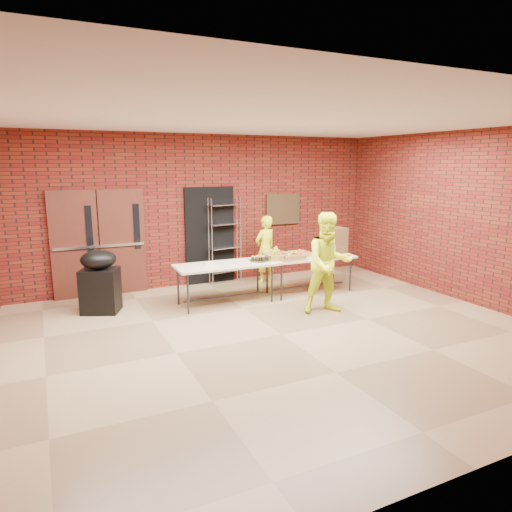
# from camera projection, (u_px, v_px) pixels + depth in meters

# --- Properties ---
(room) EXTENTS (8.08, 7.08, 3.28)m
(room) POSITION_uv_depth(u_px,v_px,m) (282.00, 232.00, 6.70)
(room) COLOR olive
(room) RESTS_ON ground
(double_doors) EXTENTS (1.78, 0.12, 2.10)m
(double_doors) POSITION_uv_depth(u_px,v_px,m) (99.00, 243.00, 8.92)
(double_doors) COLOR #4B1C15
(double_doors) RESTS_ON room
(dark_doorway) EXTENTS (1.10, 0.06, 2.10)m
(dark_doorway) POSITION_uv_depth(u_px,v_px,m) (210.00, 235.00, 9.91)
(dark_doorway) COLOR black
(dark_doorway) RESTS_ON room
(bronze_plaque) EXTENTS (0.85, 0.04, 0.70)m
(bronze_plaque) POSITION_uv_depth(u_px,v_px,m) (283.00, 209.00, 10.56)
(bronze_plaque) COLOR #3F3019
(bronze_plaque) RESTS_ON room
(wire_rack) EXTENTS (0.71, 0.34, 1.87)m
(wire_rack) POSITION_uv_depth(u_px,v_px,m) (225.00, 241.00, 9.93)
(wire_rack) COLOR #B7B8BE
(wire_rack) RESTS_ON room
(table_left) EXTENTS (1.86, 0.81, 0.76)m
(table_left) POSITION_uv_depth(u_px,v_px,m) (225.00, 267.00, 8.45)
(table_left) COLOR #C3B495
(table_left) RESTS_ON room
(table_right) EXTENTS (1.85, 0.86, 0.75)m
(table_right) POSITION_uv_depth(u_px,v_px,m) (309.00, 259.00, 9.23)
(table_right) COLOR #C3B495
(table_right) RESTS_ON room
(basket_bananas) EXTENTS (0.48, 0.37, 0.15)m
(basket_bananas) POSITION_uv_depth(u_px,v_px,m) (277.00, 256.00, 8.90)
(basket_bananas) COLOR #A98544
(basket_bananas) RESTS_ON table_right
(basket_oranges) EXTENTS (0.40, 0.31, 0.12)m
(basket_oranges) POSITION_uv_depth(u_px,v_px,m) (298.00, 254.00, 9.19)
(basket_oranges) COLOR #A98544
(basket_oranges) RESTS_ON table_right
(basket_apples) EXTENTS (0.49, 0.38, 0.15)m
(basket_apples) POSITION_uv_depth(u_px,v_px,m) (291.00, 256.00, 8.87)
(basket_apples) COLOR #A98544
(basket_apples) RESTS_ON table_right
(muffin_tray) EXTENTS (0.38, 0.38, 0.10)m
(muffin_tray) POSITION_uv_depth(u_px,v_px,m) (259.00, 259.00, 8.71)
(muffin_tray) COLOR #124419
(muffin_tray) RESTS_ON table_left
(napkin_box) EXTENTS (0.18, 0.12, 0.06)m
(napkin_box) POSITION_uv_depth(u_px,v_px,m) (209.00, 264.00, 8.34)
(napkin_box) COLOR silver
(napkin_box) RESTS_ON table_left
(coffee_dispenser) EXTENTS (0.40, 0.36, 0.53)m
(coffee_dispenser) POSITION_uv_depth(u_px,v_px,m) (335.00, 240.00, 9.53)
(coffee_dispenser) COLOR #55381D
(coffee_dispenser) RESTS_ON table_right
(cup_stack_front) EXTENTS (0.08, 0.08, 0.25)m
(cup_stack_front) POSITION_uv_depth(u_px,v_px,m) (327.00, 250.00, 9.19)
(cup_stack_front) COLOR silver
(cup_stack_front) RESTS_ON table_right
(cup_stack_mid) EXTENTS (0.07, 0.07, 0.22)m
(cup_stack_mid) POSITION_uv_depth(u_px,v_px,m) (334.00, 251.00, 9.19)
(cup_stack_mid) COLOR silver
(cup_stack_mid) RESTS_ON table_right
(cup_stack_back) EXTENTS (0.09, 0.09, 0.27)m
(cup_stack_back) POSITION_uv_depth(u_px,v_px,m) (321.00, 249.00, 9.29)
(cup_stack_back) COLOR silver
(cup_stack_back) RESTS_ON table_right
(covered_grill) EXTENTS (0.77, 0.71, 1.12)m
(covered_grill) POSITION_uv_depth(u_px,v_px,m) (100.00, 281.00, 7.99)
(covered_grill) COLOR black
(covered_grill) RESTS_ON room
(volunteer_woman) EXTENTS (0.62, 0.49, 1.48)m
(volunteer_woman) POSITION_uv_depth(u_px,v_px,m) (265.00, 249.00, 9.98)
(volunteer_woman) COLOR #EBFF1C
(volunteer_woman) RESTS_ON room
(volunteer_man) EXTENTS (0.98, 0.84, 1.77)m
(volunteer_man) POSITION_uv_depth(u_px,v_px,m) (329.00, 263.00, 7.92)
(volunteer_man) COLOR #EBFF1C
(volunteer_man) RESTS_ON room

